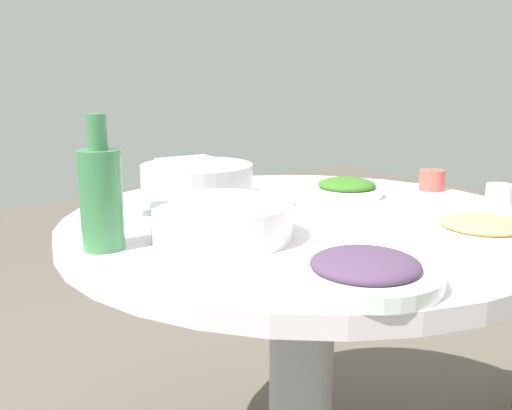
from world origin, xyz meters
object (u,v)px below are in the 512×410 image
at_px(rice_bowl, 197,181).
at_px(tea_cup_side, 499,195).
at_px(dish_shrimp, 482,228).
at_px(dish_greens, 347,188).
at_px(tea_cup_far, 203,174).
at_px(soup_bowl, 222,222).
at_px(dish_eggplant, 365,271).
at_px(round_dining_table, 303,285).
at_px(green_bottle, 101,196).
at_px(tea_cup_near, 432,180).

height_order(rice_bowl, tea_cup_side, rice_bowl).
bearing_deg(dish_shrimp, tea_cup_side, 116.43).
bearing_deg(dish_greens, rice_bowl, -120.21).
bearing_deg(tea_cup_far, soup_bowl, -26.59).
distance_m(dish_eggplant, tea_cup_side, 0.70).
bearing_deg(round_dining_table, green_bottle, -93.85).
xyz_separation_m(dish_greens, tea_cup_near, (0.08, 0.25, 0.01)).
relative_size(dish_greens, tea_cup_far, 2.63).
bearing_deg(green_bottle, tea_cup_near, 89.90).
bearing_deg(tea_cup_side, dish_greens, -143.56).
xyz_separation_m(green_bottle, tea_cup_far, (-0.48, 0.50, -0.08)).
xyz_separation_m(rice_bowl, dish_greens, (0.20, 0.35, -0.03)).
bearing_deg(dish_eggplant, soup_bowl, -172.35).
relative_size(rice_bowl, soup_bowl, 0.98).
height_order(round_dining_table, tea_cup_side, tea_cup_side).
bearing_deg(tea_cup_near, dish_shrimp, -39.69).
xyz_separation_m(rice_bowl, tea_cup_near, (0.29, 0.60, -0.02)).
bearing_deg(green_bottle, dish_eggplant, 32.56).
bearing_deg(round_dining_table, dish_greens, 114.75).
bearing_deg(soup_bowl, dish_eggplant, 7.65).
height_order(round_dining_table, rice_bowl, rice_bowl).
relative_size(green_bottle, tea_cup_far, 3.42).
height_order(rice_bowl, green_bottle, green_bottle).
relative_size(dish_shrimp, tea_cup_side, 3.29).
xyz_separation_m(soup_bowl, tea_cup_far, (-0.55, 0.28, -0.01)).
xyz_separation_m(dish_eggplant, tea_cup_side, (-0.19, 0.67, 0.01)).
bearing_deg(tea_cup_far, tea_cup_near, 44.15).
height_order(dish_greens, tea_cup_near, tea_cup_near).
bearing_deg(tea_cup_far, rice_bowl, -33.65).
height_order(dish_eggplant, tea_cup_near, tea_cup_near).
distance_m(round_dining_table, dish_greens, 0.33).
relative_size(rice_bowl, green_bottle, 1.16).
distance_m(soup_bowl, tea_cup_side, 0.74).
bearing_deg(round_dining_table, rice_bowl, -161.85).
bearing_deg(tea_cup_side, green_bottle, -103.52).
bearing_deg(soup_bowl, tea_cup_far, 153.41).
height_order(rice_bowl, soup_bowl, rice_bowl).
bearing_deg(dish_eggplant, dish_shrimp, 98.05).
distance_m(dish_greens, dish_eggplant, 0.67).
bearing_deg(green_bottle, dish_greens, 96.49).
height_order(dish_greens, dish_eggplant, dish_eggplant).
height_order(round_dining_table, tea_cup_far, tea_cup_far).
bearing_deg(dish_eggplant, dish_greens, 138.29).
xyz_separation_m(round_dining_table, tea_cup_near, (-0.03, 0.50, 0.20)).
distance_m(soup_bowl, tea_cup_far, 0.62).
bearing_deg(tea_cup_side, soup_bowl, -102.23).
xyz_separation_m(soup_bowl, tea_cup_side, (0.16, 0.72, -0.01)).
height_order(green_bottle, tea_cup_near, green_bottle).
height_order(round_dining_table, dish_greens, dish_greens).
distance_m(round_dining_table, tea_cup_side, 0.55).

